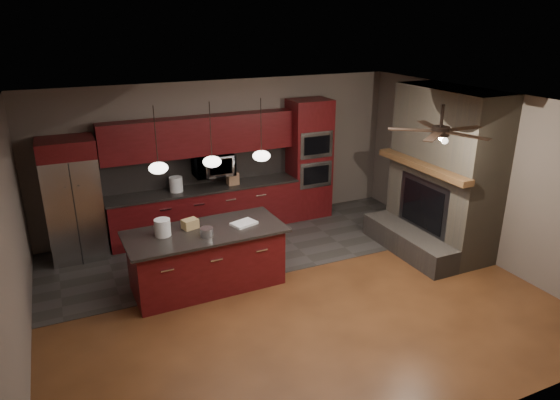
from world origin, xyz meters
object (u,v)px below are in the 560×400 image
cardboard_box (190,224)px  counter_box (233,179)px  white_bucket (163,228)px  kitchen_island (207,258)px  paint_can (207,232)px  microwave (213,165)px  paint_tray (244,223)px  counter_bucket (176,184)px  oven_tower (309,159)px  refrigerator (73,200)px

cardboard_box → counter_box: 2.17m
counter_box → white_bucket: bearing=-136.8°
kitchen_island → paint_can: bearing=-101.4°
microwave → white_bucket: bearing=-125.3°
paint_tray → counter_bucket: counter_bucket is taller
oven_tower → counter_box: (-1.64, -0.04, -0.18)m
white_bucket → paint_tray: white_bucket is taller
paint_can → counter_bucket: (0.08, 2.17, 0.05)m
refrigerator → oven_tower: bearing=1.0°
oven_tower → kitchen_island: bearing=-144.5°
microwave → paint_can: (-0.80, -2.22, -0.32)m
paint_can → cardboard_box: bearing=110.8°
counter_bucket → counter_box: size_ratio=1.18×
refrigerator → counter_bucket: bearing=2.7°
microwave → paint_tray: microwave is taller
paint_can → counter_box: 2.41m
refrigerator → counter_bucket: 1.74m
counter_bucket → counter_box: counter_bucket is taller
white_bucket → paint_can: white_bucket is taller
refrigerator → microwave: bearing=3.1°
oven_tower → paint_tray: oven_tower is taller
microwave → refrigerator: size_ratio=0.36×
paint_tray → counter_box: (0.51, 1.94, 0.08)m
oven_tower → white_bucket: (-3.35, -1.88, -0.15)m
white_bucket → cardboard_box: 0.44m
kitchen_island → counter_bucket: 2.05m
microwave → paint_can: size_ratio=3.87×
white_bucket → paint_can: (0.57, -0.28, -0.06)m
kitchen_island → counter_bucket: size_ratio=8.76×
microwave → paint_can: 2.38m
kitchen_island → cardboard_box: bearing=134.9°
oven_tower → cardboard_box: size_ratio=10.66×
cardboard_box → paint_tray: bearing=-30.3°
paint_can → cardboard_box: cardboard_box is taller
microwave → counter_bucket: microwave is taller
cardboard_box → counter_bucket: 1.81m
paint_can → cardboard_box: 0.40m
kitchen_island → paint_can: 0.56m
refrigerator → cardboard_box: refrigerator is taller
refrigerator → white_bucket: refrigerator is taller
kitchen_island → counter_bucket: (0.05, 1.96, 0.57)m
counter_box → paint_can: bearing=-122.2°
microwave → refrigerator: refrigerator is taller
oven_tower → counter_bucket: oven_tower is taller
microwave → cardboard_box: size_ratio=3.28×
refrigerator → cardboard_box: size_ratio=9.23×
refrigerator → paint_can: (1.65, -2.09, -0.05)m
paint_can → counter_bucket: size_ratio=0.70×
kitchen_island → oven_tower: bearing=34.0°
microwave → cardboard_box: (-0.95, -1.84, -0.31)m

